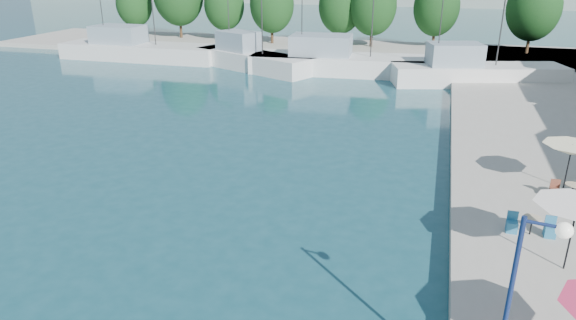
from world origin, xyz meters
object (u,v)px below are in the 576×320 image
(umbrella_white, at_px, (576,212))
(umbrella_cream, at_px, (571,150))
(trawler_01, at_px, (138,50))
(trawler_03, at_px, (345,63))
(trawler_04, at_px, (473,73))
(trawler_02, at_px, (250,59))
(street_lamp, at_px, (529,279))

(umbrella_white, xyz_separation_m, umbrella_cream, (1.34, 7.65, -0.30))
(trawler_01, height_order, trawler_03, same)
(trawler_03, relative_size, trawler_04, 1.27)
(trawler_01, height_order, umbrella_white, trawler_01)
(trawler_03, height_order, umbrella_white, trawler_03)
(trawler_02, height_order, umbrella_white, trawler_02)
(umbrella_white, bearing_deg, trawler_03, 112.77)
(trawler_04, distance_m, umbrella_white, 32.74)
(umbrella_white, bearing_deg, trawler_02, 126.06)
(umbrella_white, xyz_separation_m, street_lamp, (-2.52, -6.76, 1.23))
(trawler_04, height_order, street_lamp, trawler_04)
(trawler_02, distance_m, trawler_04, 22.47)
(umbrella_cream, bearing_deg, trawler_03, 120.58)
(trawler_01, height_order, trawler_02, same)
(trawler_01, distance_m, street_lamp, 55.79)
(trawler_01, bearing_deg, umbrella_white, -42.89)
(trawler_01, xyz_separation_m, trawler_04, (37.14, -2.63, 0.00))
(trawler_04, xyz_separation_m, umbrella_white, (1.95, -32.64, 1.78))
(trawler_02, xyz_separation_m, street_lamp, (21.90, -40.30, 3.02))
(trawler_01, bearing_deg, street_lamp, -49.80)
(trawler_02, bearing_deg, street_lamp, -36.10)
(umbrella_cream, height_order, street_lamp, street_lamp)
(trawler_02, distance_m, street_lamp, 45.96)
(trawler_02, bearing_deg, umbrella_white, -28.56)
(trawler_03, bearing_deg, umbrella_cream, -63.91)
(trawler_01, xyz_separation_m, umbrella_cream, (40.43, -27.61, 1.48))
(trawler_04, xyz_separation_m, umbrella_cream, (3.30, -24.99, 1.48))
(trawler_01, distance_m, trawler_04, 37.23)
(trawler_02, height_order, street_lamp, trawler_02)
(trawler_01, relative_size, trawler_04, 1.18)
(trawler_02, relative_size, street_lamp, 2.91)
(trawler_03, bearing_deg, trawler_04, -11.84)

